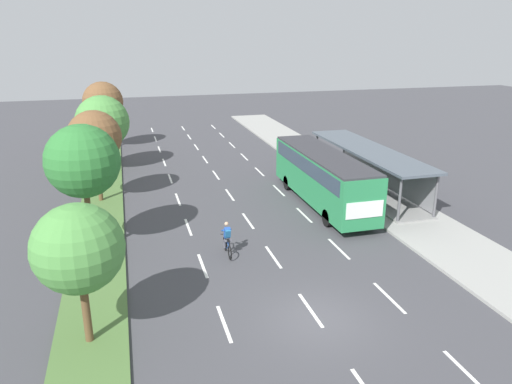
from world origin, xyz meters
TOP-DOWN VIEW (x-y plane):
  - ground_plane at (0.00, 0.00)m, footprint 140.00×140.00m
  - median_strip at (-8.30, 20.00)m, footprint 2.60×52.00m
  - sidewalk_right at (9.25, 20.00)m, footprint 4.50×52.00m
  - lane_divider_left at (-3.50, 17.91)m, footprint 0.14×46.82m
  - lane_divider_center at (0.00, 17.91)m, footprint 0.14×46.82m
  - lane_divider_right at (3.50, 17.91)m, footprint 0.14×46.82m
  - bus_shelter at (9.53, 13.74)m, footprint 2.90×13.08m
  - bus at (5.25, 12.04)m, footprint 2.54×11.29m
  - cyclist at (-2.11, 6.45)m, footprint 0.46×1.82m
  - median_tree_nearest at (-8.33, 0.79)m, footprint 3.07×3.07m
  - median_tree_second at (-8.54, 8.55)m, footprint 3.51×3.51m
  - median_tree_third at (-8.36, 16.31)m, footprint 3.34×3.34m
  - median_tree_fourth at (-8.11, 24.08)m, footprint 4.11×4.11m
  - median_tree_fifth at (-8.20, 31.84)m, footprint 3.63×3.63m

SIDE VIEW (x-z plane):
  - ground_plane at x=0.00m, z-range 0.00..0.00m
  - lane_divider_left at x=-3.50m, z-range 0.00..0.01m
  - lane_divider_center at x=0.00m, z-range 0.00..0.01m
  - lane_divider_right at x=3.50m, z-range 0.00..0.01m
  - median_strip at x=-8.30m, z-range 0.00..0.12m
  - sidewalk_right at x=9.25m, z-range 0.00..0.15m
  - cyclist at x=-2.11m, z-range -0.06..1.65m
  - bus_shelter at x=9.53m, z-range 0.44..3.30m
  - bus at x=5.25m, z-range 0.38..3.75m
  - median_tree_nearest at x=-8.33m, z-range 1.12..6.21m
  - median_tree_fourth at x=-8.11m, z-range 0.96..6.76m
  - median_tree_third at x=-8.36m, z-range 1.35..7.17m
  - median_tree_fifth at x=-8.20m, z-range 1.35..7.47m
  - median_tree_second at x=-8.54m, z-range 1.52..7.86m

